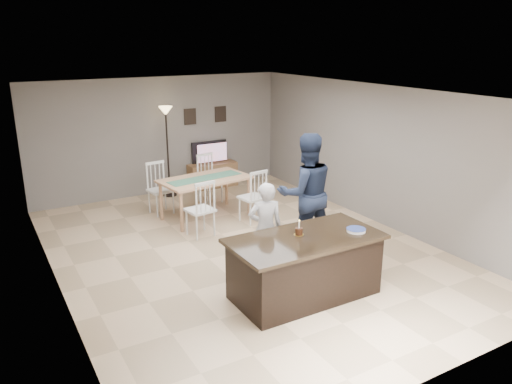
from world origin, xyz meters
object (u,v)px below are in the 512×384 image
woman (265,228)px  dining_table (205,185)px  man (306,193)px  plate_stack (356,230)px  birthday_cake (299,231)px  floor_lamp (166,127)px  kitchen_island (305,266)px  television (211,152)px  tv_console (213,175)px

woman → dining_table: (0.24, 2.75, -0.05)m
man → plate_stack: size_ratio=7.45×
birthday_cake → floor_lamp: bearing=89.3°
woman → birthday_cake: size_ratio=6.59×
kitchen_island → dining_table: bearing=87.7°
television → floor_lamp: floor_lamp is taller
woman → television: bearing=-86.5°
plate_stack → dining_table: dining_table is taller
kitchen_island → man: man is taller
plate_stack → woman: bearing=126.8°
dining_table → birthday_cake: bearing=-100.7°
tv_console → woman: 4.84m
woman → dining_table: woman is taller
tv_console → birthday_cake: birthday_cake is taller
floor_lamp → tv_console: bearing=6.0°
dining_table → television: bearing=54.1°
television → floor_lamp: 1.40m
kitchen_island → dining_table: 3.69m
television → birthday_cake: television is taller
dining_table → tv_console: bearing=53.2°
kitchen_island → dining_table: (0.15, 3.68, 0.23)m
kitchen_island → television: (1.20, 5.64, 0.41)m
plate_stack → man: bearing=82.3°
kitchen_island → birthday_cake: 0.51m
kitchen_island → woman: size_ratio=1.47×
kitchen_island → floor_lamp: bearing=89.7°
birthday_cake → plate_stack: 0.84m
woman → floor_lamp: (0.12, 4.52, 0.88)m
television → plate_stack: size_ratio=3.31×
floor_lamp → kitchen_island: bearing=-90.3°
kitchen_island → man: size_ratio=1.05×
birthday_cake → dining_table: (0.18, 3.56, -0.26)m
plate_stack → birthday_cake: bearing=158.4°
man → birthday_cake: (-0.98, -1.21, -0.08)m
floor_lamp → dining_table: bearing=-86.2°
plate_stack → floor_lamp: size_ratio=0.13×
plate_stack → dining_table: bearing=98.7°
birthday_cake → plate_stack: size_ratio=0.81×
man → television: bearing=-78.6°
kitchen_island → television: 5.78m
television → woman: (-1.29, -4.72, -0.13)m
kitchen_island → plate_stack: plate_stack is taller
kitchen_island → tv_console: (1.20, 5.57, -0.15)m
tv_console → television: bearing=90.0°
kitchen_island → plate_stack: 0.90m
kitchen_island → television: size_ratio=2.35×
tv_console → dining_table: dining_table is taller
tv_console → television: size_ratio=1.31×
dining_table → plate_stack: bearing=-89.0°
tv_console → birthday_cake: 5.63m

